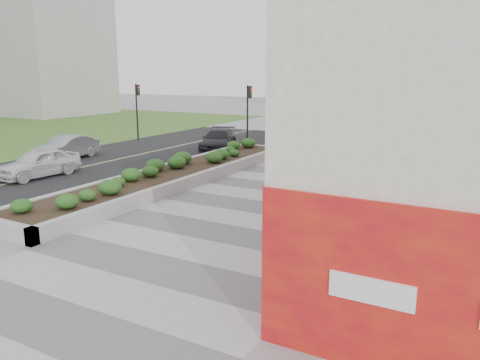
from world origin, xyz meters
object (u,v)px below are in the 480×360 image
object	(u,v)px
car_dark	(218,140)
car_white	(39,163)
traffic_signal_near	(248,107)
car_silver	(66,148)
traffic_signal_far	(137,103)
skateboarder	(322,180)
planter	(176,173)

from	to	relation	value
car_dark	car_white	bearing A→B (deg)	-129.39
traffic_signal_near	car_silver	bearing A→B (deg)	-129.37
car_silver	traffic_signal_near	bearing A→B (deg)	45.37
traffic_signal_far	car_white	distance (m)	13.40
skateboarder	car_dark	size ratio (longest dim) A/B	0.29
traffic_signal_near	traffic_signal_far	distance (m)	9.21
car_silver	planter	bearing A→B (deg)	-14.88
planter	traffic_signal_near	size ratio (longest dim) A/B	4.29
traffic_signal_near	skateboarder	distance (m)	13.20
skateboarder	car_silver	distance (m)	16.01
traffic_signal_far	car_dark	bearing A→B (deg)	-9.42
car_white	car_dark	bearing A→B (deg)	77.35
car_white	traffic_signal_far	bearing A→B (deg)	114.32
planter	car_silver	distance (m)	9.21
car_dark	car_silver	bearing A→B (deg)	-152.68
skateboarder	traffic_signal_near	bearing A→B (deg)	132.10
skateboarder	car_silver	world-z (taller)	car_silver
traffic_signal_near	skateboarder	bearing A→B (deg)	-48.53
planter	traffic_signal_near	distance (m)	10.90
planter	traffic_signal_far	size ratio (longest dim) A/B	4.29
traffic_signal_far	car_silver	world-z (taller)	traffic_signal_far
skateboarder	car_dark	world-z (taller)	car_dark
car_silver	skateboarder	bearing A→B (deg)	-8.15
traffic_signal_near	car_dark	world-z (taller)	traffic_signal_near
skateboarder	car_dark	bearing A→B (deg)	141.88
planter	traffic_signal_far	xyz separation A→B (m)	(-10.93, 10.00, 2.34)
traffic_signal_near	car_silver	distance (m)	11.77
car_silver	car_dark	xyz separation A→B (m)	(6.08, 7.14, -0.01)
skateboarder	car_white	xyz separation A→B (m)	(-13.33, -3.18, 0.00)
traffic_signal_far	car_dark	xyz separation A→B (m)	(7.92, -1.32, -2.07)
skateboarder	car_dark	xyz separation A→B (m)	(-9.91, 7.95, -0.00)
traffic_signal_near	car_dark	bearing A→B (deg)	-125.11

